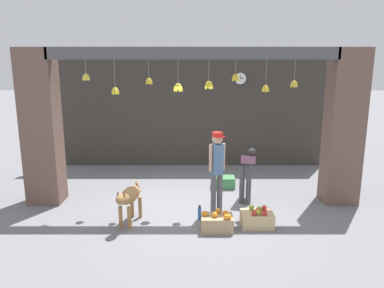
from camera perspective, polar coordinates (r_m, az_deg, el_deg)
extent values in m
plane|color=slate|center=(7.99, 0.01, -9.45)|extent=(60.00, 60.00, 0.00)
cube|color=#38332D|center=(10.68, -0.02, 5.29)|extent=(7.62, 0.12, 3.26)
cube|color=brown|center=(8.43, -22.04, 2.33)|extent=(0.70, 0.60, 3.26)
cube|color=brown|center=(8.44, 22.02, 2.34)|extent=(0.70, 0.60, 3.26)
cube|color=#4C4C51|center=(7.52, 0.00, 13.66)|extent=(5.72, 0.24, 0.24)
cylinder|color=#B2AD99|center=(7.76, -16.03, 11.28)|extent=(0.01, 0.01, 0.27)
ellipsoid|color=yellow|center=(7.75, -15.66, 9.81)|extent=(0.10, 0.05, 0.16)
ellipsoid|color=yellow|center=(7.79, -15.73, 9.81)|extent=(0.08, 0.10, 0.16)
ellipsoid|color=yellow|center=(7.80, -16.01, 9.80)|extent=(0.08, 0.10, 0.16)
ellipsoid|color=yellow|center=(7.77, -16.21, 9.78)|extent=(0.10, 0.05, 0.16)
ellipsoid|color=yellow|center=(7.74, -16.14, 9.77)|extent=(0.08, 0.10, 0.16)
ellipsoid|color=yellow|center=(7.73, -15.86, 9.79)|extent=(0.08, 0.10, 0.16)
cylinder|color=#B2AD99|center=(7.69, -11.83, 10.47)|extent=(0.01, 0.01, 0.54)
ellipsoid|color=yellow|center=(7.70, -11.41, 7.93)|extent=(0.11, 0.06, 0.16)
ellipsoid|color=yellow|center=(7.75, -11.56, 7.95)|extent=(0.08, 0.10, 0.17)
ellipsoid|color=yellow|center=(7.74, -11.92, 7.93)|extent=(0.10, 0.09, 0.17)
ellipsoid|color=yellow|center=(7.69, -11.99, 7.90)|extent=(0.10, 0.09, 0.17)
ellipsoid|color=yellow|center=(7.67, -11.67, 7.90)|extent=(0.08, 0.10, 0.17)
cylinder|color=#B2AD99|center=(7.59, -6.73, 11.32)|extent=(0.01, 0.01, 0.36)
ellipsoid|color=yellow|center=(7.60, -6.40, 9.48)|extent=(0.10, 0.05, 0.15)
ellipsoid|color=yellow|center=(7.63, -6.56, 9.50)|extent=(0.07, 0.10, 0.15)
ellipsoid|color=yellow|center=(7.63, -6.89, 9.48)|extent=(0.09, 0.08, 0.16)
ellipsoid|color=yellow|center=(7.58, -6.92, 9.46)|extent=(0.09, 0.08, 0.16)
ellipsoid|color=yellow|center=(7.56, -6.62, 9.46)|extent=(0.07, 0.10, 0.15)
cylinder|color=#B2AD99|center=(7.54, -2.25, 10.98)|extent=(0.01, 0.01, 0.46)
ellipsoid|color=yellow|center=(7.55, -1.86, 8.59)|extent=(0.13, 0.07, 0.19)
ellipsoid|color=yellow|center=(7.60, -2.03, 8.61)|extent=(0.10, 0.12, 0.20)
ellipsoid|color=yellow|center=(7.60, -2.40, 8.61)|extent=(0.10, 0.12, 0.20)
ellipsoid|color=yellow|center=(7.56, -2.59, 8.58)|extent=(0.13, 0.07, 0.19)
ellipsoid|color=yellow|center=(7.52, -2.42, 8.56)|extent=(0.10, 0.12, 0.20)
ellipsoid|color=yellow|center=(7.51, -2.05, 8.56)|extent=(0.10, 0.12, 0.20)
cylinder|color=#B2AD99|center=(7.51, 2.48, 11.14)|extent=(0.01, 0.01, 0.42)
ellipsoid|color=yellow|center=(7.53, 2.80, 8.94)|extent=(0.12, 0.06, 0.18)
ellipsoid|color=yellow|center=(7.57, 2.55, 8.96)|extent=(0.08, 0.12, 0.19)
ellipsoid|color=yellow|center=(7.55, 2.17, 8.95)|extent=(0.11, 0.10, 0.19)
ellipsoid|color=yellow|center=(7.50, 2.18, 8.93)|extent=(0.11, 0.10, 0.19)
ellipsoid|color=yellow|center=(7.48, 2.58, 8.92)|extent=(0.08, 0.12, 0.19)
cylinder|color=#B2AD99|center=(7.58, 6.57, 11.60)|extent=(0.01, 0.01, 0.28)
ellipsoid|color=yellow|center=(7.60, 6.84, 9.99)|extent=(0.11, 0.06, 0.16)
ellipsoid|color=yellow|center=(7.63, 6.59, 10.01)|extent=(0.07, 0.10, 0.17)
ellipsoid|color=yellow|center=(7.61, 6.27, 10.01)|extent=(0.10, 0.09, 0.17)
ellipsoid|color=yellow|center=(7.56, 6.31, 9.99)|extent=(0.10, 0.09, 0.17)
ellipsoid|color=yellow|center=(7.55, 6.66, 9.98)|extent=(0.07, 0.10, 0.17)
cylinder|color=#B2AD99|center=(7.70, 11.16, 10.64)|extent=(0.01, 0.01, 0.50)
ellipsoid|color=yellow|center=(7.72, 11.34, 8.27)|extent=(0.10, 0.05, 0.15)
ellipsoid|color=yellow|center=(7.75, 11.01, 8.30)|extent=(0.05, 0.10, 0.15)
ellipsoid|color=yellow|center=(7.71, 10.78, 8.28)|extent=(0.10, 0.05, 0.15)
ellipsoid|color=yellow|center=(7.68, 11.11, 8.25)|extent=(0.05, 0.10, 0.15)
cylinder|color=#B2AD99|center=(7.83, 15.33, 10.80)|extent=(0.01, 0.01, 0.41)
ellipsoid|color=gold|center=(7.85, 15.48, 8.80)|extent=(0.10, 0.05, 0.16)
ellipsoid|color=gold|center=(7.88, 15.14, 8.83)|extent=(0.05, 0.10, 0.16)
ellipsoid|color=gold|center=(7.83, 14.93, 8.82)|extent=(0.10, 0.05, 0.16)
ellipsoid|color=gold|center=(7.81, 15.28, 8.79)|extent=(0.05, 0.10, 0.16)
ellipsoid|color=#9E7042|center=(7.12, -9.51, -7.67)|extent=(0.44, 0.75, 0.28)
cylinder|color=#9E7042|center=(6.99, -9.62, -11.10)|extent=(0.07, 0.07, 0.43)
cylinder|color=#9E7042|center=(7.05, -10.91, -10.92)|extent=(0.07, 0.07, 0.43)
cylinder|color=#9E7042|center=(7.44, -7.99, -9.51)|extent=(0.07, 0.07, 0.43)
cylinder|color=#9E7042|center=(7.50, -9.21, -9.37)|extent=(0.07, 0.07, 0.43)
ellipsoid|color=#9E7042|center=(6.77, -10.82, -8.26)|extent=(0.24, 0.29, 0.19)
cone|color=brown|center=(6.71, -10.41, -7.51)|extent=(0.06, 0.06, 0.08)
cone|color=brown|center=(6.76, -11.29, -7.41)|extent=(0.06, 0.06, 0.08)
cylinder|color=#9E7042|center=(7.45, -8.35, -6.48)|extent=(0.09, 0.22, 0.28)
cylinder|color=#56565B|center=(7.56, 4.16, -7.49)|extent=(0.11, 0.11, 0.81)
cylinder|color=#56565B|center=(7.50, 3.20, -7.64)|extent=(0.11, 0.11, 0.81)
cube|color=#4C7099|center=(7.32, 3.76, -2.34)|extent=(0.25, 0.23, 0.61)
cylinder|color=tan|center=(7.37, 4.74, -1.95)|extent=(0.06, 0.06, 0.54)
cylinder|color=tan|center=(7.25, 2.77, -2.18)|extent=(0.06, 0.06, 0.54)
sphere|color=tan|center=(7.22, 3.81, 0.80)|extent=(0.21, 0.21, 0.21)
cylinder|color=red|center=(7.20, 3.82, 1.49)|extent=(0.21, 0.21, 0.07)
cube|color=red|center=(7.12, 4.19, 1.09)|extent=(0.21, 0.18, 0.01)
cylinder|color=#424247|center=(8.08, 7.54, -6.19)|extent=(0.11, 0.11, 0.82)
cylinder|color=#424247|center=(8.06, 8.52, -6.28)|extent=(0.11, 0.11, 0.82)
cube|color=#754760|center=(8.19, 8.52, -2.40)|extent=(0.41, 0.64, 0.31)
sphere|color=black|center=(8.53, 9.01, -1.28)|extent=(0.20, 0.20, 0.20)
cube|color=tan|center=(6.91, 3.73, -11.94)|extent=(0.57, 0.39, 0.27)
sphere|color=orange|center=(6.88, 5.04, -10.44)|extent=(0.10, 0.10, 0.10)
sphere|color=orange|center=(6.78, 3.42, -10.76)|extent=(0.10, 0.10, 0.10)
sphere|color=orange|center=(6.96, 3.92, -10.14)|extent=(0.10, 0.10, 0.10)
sphere|color=orange|center=(6.73, 5.17, -11.00)|extent=(0.10, 0.10, 0.10)
sphere|color=orange|center=(6.73, 5.52, -10.99)|extent=(0.10, 0.10, 0.10)
sphere|color=orange|center=(6.84, 1.91, -10.54)|extent=(0.10, 0.10, 0.10)
sphere|color=orange|center=(6.82, 3.45, -10.61)|extent=(0.10, 0.10, 0.10)
cube|color=tan|center=(7.14, 9.78, -11.23)|extent=(0.58, 0.43, 0.28)
sphere|color=#99B238|center=(7.14, 10.19, -9.68)|extent=(0.10, 0.10, 0.10)
sphere|color=red|center=(7.20, 10.87, -9.52)|extent=(0.10, 0.10, 0.10)
sphere|color=red|center=(7.03, 9.93, -10.02)|extent=(0.10, 0.10, 0.10)
sphere|color=red|center=(6.97, 10.88, -10.30)|extent=(0.10, 0.10, 0.10)
sphere|color=red|center=(7.05, 9.89, -9.97)|extent=(0.10, 0.10, 0.10)
sphere|color=#99B238|center=(6.98, 9.95, -10.23)|extent=(0.10, 0.10, 0.10)
sphere|color=#99B238|center=(7.17, 8.98, -9.55)|extent=(0.10, 0.10, 0.10)
sphere|color=red|center=(6.93, 9.35, -10.36)|extent=(0.10, 0.10, 0.10)
cube|color=#42844C|center=(9.09, 4.74, -5.82)|extent=(0.53, 0.37, 0.26)
cylinder|color=#2D60AD|center=(7.32, 1.07, -10.49)|extent=(0.07, 0.07, 0.26)
cylinder|color=black|center=(7.26, 1.07, -9.43)|extent=(0.04, 0.04, 0.03)
cylinder|color=black|center=(10.62, 7.28, 9.87)|extent=(0.34, 0.01, 0.34)
cylinder|color=white|center=(10.61, 7.29, 9.87)|extent=(0.32, 0.02, 0.32)
cube|color=black|center=(10.59, 7.31, 10.05)|extent=(0.01, 0.01, 0.09)
cube|color=black|center=(10.60, 7.56, 9.86)|extent=(0.12, 0.01, 0.01)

